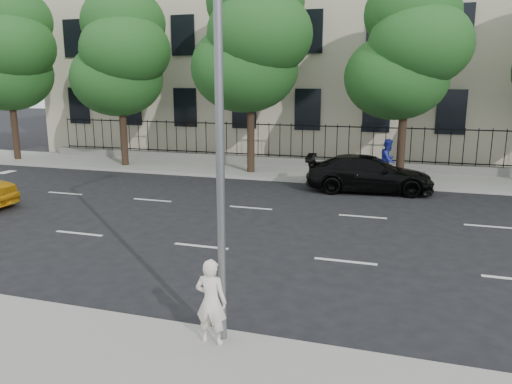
# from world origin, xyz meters

# --- Properties ---
(ground) EXTENTS (120.00, 120.00, 0.00)m
(ground) POSITION_xyz_m (0.00, 0.00, 0.00)
(ground) COLOR black
(ground) RESTS_ON ground
(near_sidewalk) EXTENTS (60.00, 4.00, 0.15)m
(near_sidewalk) POSITION_xyz_m (0.00, -4.00, 0.07)
(near_sidewalk) COLOR gray
(near_sidewalk) RESTS_ON ground
(far_sidewalk) EXTENTS (60.00, 4.00, 0.15)m
(far_sidewalk) POSITION_xyz_m (0.00, 14.00, 0.07)
(far_sidewalk) COLOR gray
(far_sidewalk) RESTS_ON ground
(lane_markings) EXTENTS (49.60, 4.62, 0.01)m
(lane_markings) POSITION_xyz_m (0.00, 4.75, 0.01)
(lane_markings) COLOR silver
(lane_markings) RESTS_ON ground
(masonry_building) EXTENTS (34.60, 12.11, 18.50)m
(masonry_building) POSITION_xyz_m (0.00, 22.95, 9.02)
(masonry_building) COLOR beige
(masonry_building) RESTS_ON ground
(iron_fence) EXTENTS (30.00, 0.50, 2.20)m
(iron_fence) POSITION_xyz_m (0.00, 15.70, 0.65)
(iron_fence) COLOR slate
(iron_fence) RESTS_ON far_sidewalk
(street_light) EXTENTS (0.25, 3.32, 8.05)m
(street_light) POSITION_xyz_m (2.50, -1.77, 5.15)
(street_light) COLOR slate
(street_light) RESTS_ON near_sidewalk
(tree_a) EXTENTS (5.71, 5.31, 9.39)m
(tree_a) POSITION_xyz_m (-15.96, 13.36, 6.13)
(tree_a) COLOR #382619
(tree_a) RESTS_ON far_sidewalk
(tree_b) EXTENTS (5.53, 5.12, 8.97)m
(tree_b) POSITION_xyz_m (-8.96, 13.36, 5.84)
(tree_b) COLOR #382619
(tree_b) RESTS_ON far_sidewalk
(tree_c) EXTENTS (5.89, 5.50, 9.80)m
(tree_c) POSITION_xyz_m (-1.96, 13.36, 6.41)
(tree_c) COLOR #382619
(tree_c) RESTS_ON far_sidewalk
(tree_d) EXTENTS (5.34, 4.94, 8.84)m
(tree_d) POSITION_xyz_m (5.04, 13.36, 5.84)
(tree_d) COLOR #382619
(tree_d) RESTS_ON far_sidewalk
(black_sedan) EXTENTS (5.38, 2.67, 1.50)m
(black_sedan) POSITION_xyz_m (3.82, 11.08, 0.75)
(black_sedan) COLOR black
(black_sedan) RESTS_ON ground
(woman_near) EXTENTS (0.55, 0.36, 1.50)m
(woman_near) POSITION_xyz_m (2.38, -2.51, 0.90)
(woman_near) COLOR white
(woman_near) RESTS_ON near_sidewalk
(pedestrian_far) EXTENTS (0.98, 1.10, 1.86)m
(pedestrian_far) POSITION_xyz_m (4.48, 12.92, 1.08)
(pedestrian_far) COLOR navy
(pedestrian_far) RESTS_ON far_sidewalk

